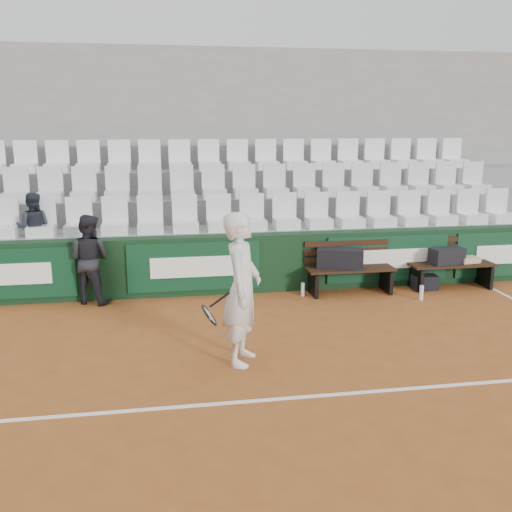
# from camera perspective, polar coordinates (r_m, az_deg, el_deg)

# --- Properties ---
(ground) EXTENTS (80.00, 80.00, 0.00)m
(ground) POSITION_cam_1_polar(r_m,az_deg,el_deg) (6.16, -1.94, -14.45)
(ground) COLOR #995122
(ground) RESTS_ON ground
(court_baseline) EXTENTS (18.00, 0.06, 0.01)m
(court_baseline) POSITION_cam_1_polar(r_m,az_deg,el_deg) (6.16, -1.94, -14.41)
(court_baseline) COLOR white
(court_baseline) RESTS_ON ground
(back_barrier) EXTENTS (18.00, 0.34, 1.00)m
(back_barrier) POSITION_cam_1_polar(r_m,az_deg,el_deg) (9.73, -4.67, -0.87)
(back_barrier) COLOR black
(back_barrier) RESTS_ON ground
(grandstand_tier_front) EXTENTS (18.00, 0.95, 1.00)m
(grandstand_tier_front) POSITION_cam_1_polar(r_m,az_deg,el_deg) (10.34, -5.35, -0.04)
(grandstand_tier_front) COLOR gray
(grandstand_tier_front) RESTS_ON ground
(grandstand_tier_mid) EXTENTS (18.00, 0.95, 1.45)m
(grandstand_tier_mid) POSITION_cam_1_polar(r_m,az_deg,el_deg) (11.22, -5.74, 2.17)
(grandstand_tier_mid) COLOR gray
(grandstand_tier_mid) RESTS_ON ground
(grandstand_tier_back) EXTENTS (18.00, 0.95, 1.90)m
(grandstand_tier_back) POSITION_cam_1_polar(r_m,az_deg,el_deg) (12.11, -6.07, 4.06)
(grandstand_tier_back) COLOR gray
(grandstand_tier_back) RESTS_ON ground
(grandstand_rear_wall) EXTENTS (18.00, 0.30, 4.40)m
(grandstand_rear_wall) POSITION_cam_1_polar(r_m,az_deg,el_deg) (12.60, -6.38, 10.13)
(grandstand_rear_wall) COLOR gray
(grandstand_rear_wall) RESTS_ON ground
(seat_row_front) EXTENTS (11.90, 0.44, 0.63)m
(seat_row_front) POSITION_cam_1_polar(r_m,az_deg,el_deg) (10.01, -5.38, 4.27)
(seat_row_front) COLOR silver
(seat_row_front) RESTS_ON grandstand_tier_front
(seat_row_mid) EXTENTS (11.90, 0.44, 0.63)m
(seat_row_mid) POSITION_cam_1_polar(r_m,az_deg,el_deg) (10.89, -5.80, 7.38)
(seat_row_mid) COLOR silver
(seat_row_mid) RESTS_ON grandstand_tier_mid
(seat_row_back) EXTENTS (11.90, 0.44, 0.63)m
(seat_row_back) POSITION_cam_1_polar(r_m,az_deg,el_deg) (11.80, -6.16, 10.00)
(seat_row_back) COLOR white
(seat_row_back) RESTS_ON grandstand_tier_back
(bench_left) EXTENTS (1.50, 0.56, 0.45)m
(bench_left) POSITION_cam_1_polar(r_m,az_deg,el_deg) (9.88, 9.38, -2.43)
(bench_left) COLOR black
(bench_left) RESTS_ON ground
(bench_right) EXTENTS (1.50, 0.56, 0.45)m
(bench_right) POSITION_cam_1_polar(r_m,az_deg,el_deg) (10.63, 18.88, -1.86)
(bench_right) COLOR black
(bench_right) RESTS_ON ground
(sports_bag_left) EXTENTS (0.84, 0.55, 0.33)m
(sports_bag_left) POSITION_cam_1_polar(r_m,az_deg,el_deg) (9.76, 8.39, -0.23)
(sports_bag_left) COLOR black
(sports_bag_left) RESTS_ON bench_left
(sports_bag_right) EXTENTS (0.64, 0.39, 0.28)m
(sports_bag_right) POSITION_cam_1_polar(r_m,az_deg,el_deg) (10.49, 18.55, 0.01)
(sports_bag_right) COLOR black
(sports_bag_right) RESTS_ON bench_right
(towel) EXTENTS (0.38, 0.30, 0.10)m
(towel) POSITION_cam_1_polar(r_m,az_deg,el_deg) (10.74, 20.48, -0.34)
(towel) COLOR tan
(towel) RESTS_ON bench_right
(sports_bag_ground) EXTENTS (0.42, 0.26, 0.26)m
(sports_bag_ground) POSITION_cam_1_polar(r_m,az_deg,el_deg) (10.41, 16.50, -2.55)
(sports_bag_ground) COLOR black
(sports_bag_ground) RESTS_ON ground
(water_bottle_near) EXTENTS (0.06, 0.06, 0.23)m
(water_bottle_near) POSITION_cam_1_polar(r_m,az_deg,el_deg) (9.66, 4.70, -3.35)
(water_bottle_near) COLOR silver
(water_bottle_near) RESTS_ON ground
(water_bottle_far) EXTENTS (0.07, 0.07, 0.25)m
(water_bottle_far) POSITION_cam_1_polar(r_m,az_deg,el_deg) (9.80, 16.21, -3.55)
(water_bottle_far) COLOR silver
(water_bottle_far) RESTS_ON ground
(tennis_player) EXTENTS (0.82, 0.79, 1.85)m
(tennis_player) POSITION_cam_1_polar(r_m,az_deg,el_deg) (6.80, -1.41, -3.32)
(tennis_player) COLOR silver
(tennis_player) RESTS_ON ground
(ball_kid) EXTENTS (0.87, 0.79, 1.45)m
(ball_kid) POSITION_cam_1_polar(r_m,az_deg,el_deg) (9.51, -16.35, -0.30)
(ball_kid) COLOR black
(ball_kid) RESTS_ON ground
(spectator_c) EXTENTS (0.59, 0.47, 1.18)m
(spectator_c) POSITION_cam_1_polar(r_m,az_deg,el_deg) (10.22, -21.55, 5.15)
(spectator_c) COLOR #1F252F
(spectator_c) RESTS_ON grandstand_tier_front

